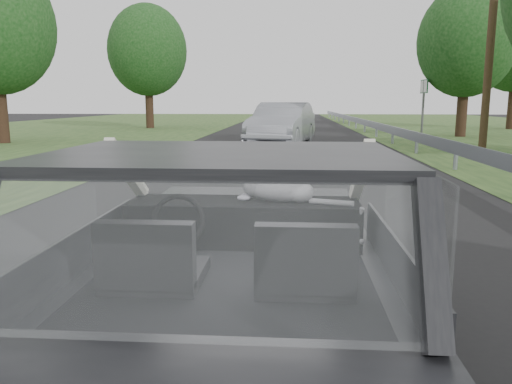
# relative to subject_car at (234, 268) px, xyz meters

# --- Properties ---
(ground) EXTENTS (140.00, 140.00, 0.00)m
(ground) POSITION_rel_subject_car_xyz_m (0.00, 0.00, -0.72)
(ground) COLOR black
(ground) RESTS_ON ground
(subject_car) EXTENTS (1.80, 4.00, 1.45)m
(subject_car) POSITION_rel_subject_car_xyz_m (0.00, 0.00, 0.00)
(subject_car) COLOR black
(subject_car) RESTS_ON ground
(dashboard) EXTENTS (1.58, 0.45, 0.30)m
(dashboard) POSITION_rel_subject_car_xyz_m (0.00, 0.62, 0.12)
(dashboard) COLOR black
(dashboard) RESTS_ON subject_car
(driver_seat) EXTENTS (0.50, 0.72, 0.42)m
(driver_seat) POSITION_rel_subject_car_xyz_m (-0.40, -0.29, 0.16)
(driver_seat) COLOR black
(driver_seat) RESTS_ON subject_car
(passenger_seat) EXTENTS (0.50, 0.72, 0.42)m
(passenger_seat) POSITION_rel_subject_car_xyz_m (0.40, -0.29, 0.16)
(passenger_seat) COLOR black
(passenger_seat) RESTS_ON subject_car
(steering_wheel) EXTENTS (0.36, 0.36, 0.04)m
(steering_wheel) POSITION_rel_subject_car_xyz_m (-0.40, 0.33, 0.20)
(steering_wheel) COLOR black
(steering_wheel) RESTS_ON dashboard
(cat) EXTENTS (0.64, 0.32, 0.28)m
(cat) POSITION_rel_subject_car_xyz_m (0.24, 0.61, 0.37)
(cat) COLOR #92929B
(cat) RESTS_ON dashboard
(guardrail) EXTENTS (0.05, 90.00, 0.32)m
(guardrail) POSITION_rel_subject_car_xyz_m (4.30, 10.00, -0.15)
(guardrail) COLOR #999FAB
(guardrail) RESTS_ON ground
(other_car) EXTENTS (2.94, 5.39, 1.68)m
(other_car) POSITION_rel_subject_car_xyz_m (-0.06, 16.45, 0.11)
(other_car) COLOR #9C9FAA
(other_car) RESTS_ON ground
(highway_sign) EXTENTS (0.17, 1.12, 2.78)m
(highway_sign) POSITION_rel_subject_car_xyz_m (6.80, 22.92, 0.67)
(highway_sign) COLOR #0C4C21
(highway_sign) RESTS_ON ground
(utility_pole) EXTENTS (0.36, 0.36, 8.45)m
(utility_pole) POSITION_rel_subject_car_xyz_m (7.17, 15.77, 3.50)
(utility_pole) COLOR #4F3A23
(utility_pole) RESTS_ON ground
(tree_2) EXTENTS (5.02, 5.02, 7.02)m
(tree_2) POSITION_rel_subject_car_xyz_m (8.61, 22.65, 2.78)
(tree_2) COLOR #0E390F
(tree_2) RESTS_ON ground
(tree_6) EXTENTS (6.39, 6.39, 7.64)m
(tree_6) POSITION_rel_subject_car_xyz_m (-9.03, 29.76, 3.09)
(tree_6) COLOR #0E390F
(tree_6) RESTS_ON ground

